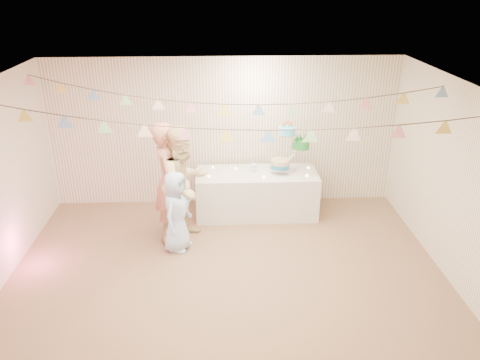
{
  "coord_description": "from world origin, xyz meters",
  "views": [
    {
      "loc": [
        -0.07,
        -5.24,
        3.81
      ],
      "look_at": [
        0.2,
        0.8,
        1.15
      ],
      "focal_mm": 35.0,
      "sensor_mm": 36.0,
      "label": 1
    }
  ],
  "objects_px": {
    "table": "(256,193)",
    "person_child": "(177,212)",
    "cake_stand": "(290,149)",
    "person_adult_a": "(169,181)",
    "person_adult_b": "(184,184)"
  },
  "relations": [
    {
      "from": "table",
      "to": "person_child",
      "type": "height_order",
      "value": "person_child"
    },
    {
      "from": "table",
      "to": "cake_stand",
      "type": "relative_size",
      "value": 2.48
    },
    {
      "from": "table",
      "to": "cake_stand",
      "type": "xyz_separation_m",
      "value": [
        0.55,
        0.05,
        0.78
      ]
    },
    {
      "from": "person_adult_a",
      "to": "person_child",
      "type": "bearing_deg",
      "value": -165.29
    },
    {
      "from": "cake_stand",
      "to": "person_adult_b",
      "type": "height_order",
      "value": "person_adult_b"
    },
    {
      "from": "cake_stand",
      "to": "table",
      "type": "bearing_deg",
      "value": -174.81
    },
    {
      "from": "cake_stand",
      "to": "person_adult_a",
      "type": "height_order",
      "value": "person_adult_a"
    },
    {
      "from": "cake_stand",
      "to": "person_adult_b",
      "type": "bearing_deg",
      "value": -154.61
    },
    {
      "from": "table",
      "to": "person_adult_b",
      "type": "height_order",
      "value": "person_adult_b"
    },
    {
      "from": "person_adult_b",
      "to": "table",
      "type": "bearing_deg",
      "value": -14.22
    },
    {
      "from": "person_adult_b",
      "to": "person_child",
      "type": "xyz_separation_m",
      "value": [
        -0.11,
        -0.32,
        -0.29
      ]
    },
    {
      "from": "cake_stand",
      "to": "person_child",
      "type": "distance_m",
      "value": 2.21
    },
    {
      "from": "person_child",
      "to": "table",
      "type": "bearing_deg",
      "value": -28.45
    },
    {
      "from": "table",
      "to": "person_adult_a",
      "type": "height_order",
      "value": "person_adult_a"
    },
    {
      "from": "table",
      "to": "person_child",
      "type": "xyz_separation_m",
      "value": [
        -1.26,
        -1.08,
        0.24
      ]
    }
  ]
}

